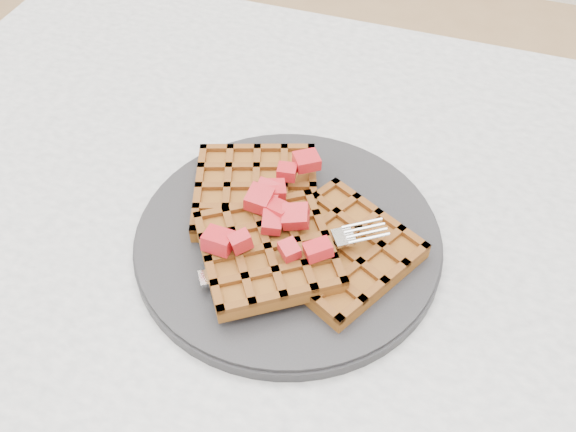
{
  "coord_description": "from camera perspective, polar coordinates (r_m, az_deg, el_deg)",
  "views": [
    {
      "loc": [
        0.03,
        -0.38,
        1.22
      ],
      "look_at": [
        -0.1,
        -0.01,
        0.79
      ],
      "focal_mm": 40.0,
      "sensor_mm": 36.0,
      "label": 1
    }
  ],
  "objects": [
    {
      "name": "fork",
      "position": [
        0.57,
        1.77,
        -3.78
      ],
      "size": [
        0.16,
        0.12,
        0.02
      ],
      "primitive_type": null,
      "rotation": [
        0.0,
        0.0,
        -0.96
      ],
      "color": "silver",
      "rests_on": "plate"
    },
    {
      "name": "waffles",
      "position": [
        0.59,
        -0.11,
        -1.1
      ],
      "size": [
        0.25,
        0.23,
        0.03
      ],
      "color": "brown",
      "rests_on": "plate"
    },
    {
      "name": "table",
      "position": [
        0.7,
        8.0,
        -10.13
      ],
      "size": [
        1.2,
        0.8,
        0.75
      ],
      "color": "silver",
      "rests_on": "ground"
    },
    {
      "name": "plate",
      "position": [
        0.6,
        0.0,
        -2.04
      ],
      "size": [
        0.29,
        0.29,
        0.02
      ],
      "primitive_type": "cylinder",
      "color": "black",
      "rests_on": "table"
    },
    {
      "name": "strawberry_pile",
      "position": [
        0.57,
        0.0,
        0.94
      ],
      "size": [
        0.15,
        0.15,
        0.02
      ],
      "primitive_type": null,
      "color": "#96000A",
      "rests_on": "waffles"
    }
  ]
}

